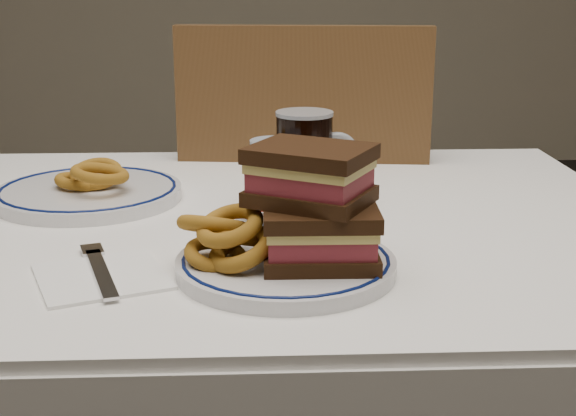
{
  "coord_description": "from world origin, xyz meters",
  "views": [
    {
      "loc": [
        0.07,
        -1.09,
        1.09
      ],
      "look_at": [
        0.11,
        -0.17,
        0.81
      ],
      "focal_mm": 50.0,
      "sensor_mm": 36.0,
      "label": 1
    }
  ],
  "objects_px": {
    "far_plate": "(89,193)",
    "main_plate": "(286,264)",
    "reuben_sandwich": "(315,205)",
    "beer_mug": "(306,158)",
    "chair_far": "(305,246)"
  },
  "relations": [
    {
      "from": "main_plate",
      "to": "reuben_sandwich",
      "type": "bearing_deg",
      "value": -14.53
    },
    {
      "from": "chair_far",
      "to": "far_plate",
      "type": "distance_m",
      "value": 0.56
    },
    {
      "from": "chair_far",
      "to": "far_plate",
      "type": "height_order",
      "value": "chair_far"
    },
    {
      "from": "beer_mug",
      "to": "main_plate",
      "type": "bearing_deg",
      "value": -98.51
    },
    {
      "from": "reuben_sandwich",
      "to": "far_plate",
      "type": "relative_size",
      "value": 0.57
    },
    {
      "from": "far_plate",
      "to": "reuben_sandwich",
      "type": "bearing_deg",
      "value": -45.68
    },
    {
      "from": "far_plate",
      "to": "beer_mug",
      "type": "bearing_deg",
      "value": -6.86
    },
    {
      "from": "reuben_sandwich",
      "to": "beer_mug",
      "type": "height_order",
      "value": "reuben_sandwich"
    },
    {
      "from": "main_plate",
      "to": "far_plate",
      "type": "bearing_deg",
      "value": 131.96
    },
    {
      "from": "chair_far",
      "to": "main_plate",
      "type": "xyz_separation_m",
      "value": [
        -0.07,
        -0.69,
        0.22
      ]
    },
    {
      "from": "far_plate",
      "to": "main_plate",
      "type": "bearing_deg",
      "value": -48.04
    },
    {
      "from": "chair_far",
      "to": "far_plate",
      "type": "bearing_deg",
      "value": -133.88
    },
    {
      "from": "reuben_sandwich",
      "to": "beer_mug",
      "type": "distance_m",
      "value": 0.29
    },
    {
      "from": "reuben_sandwich",
      "to": "beer_mug",
      "type": "relative_size",
      "value": 1.15
    },
    {
      "from": "beer_mug",
      "to": "far_plate",
      "type": "xyz_separation_m",
      "value": [
        -0.33,
        0.04,
        -0.06
      ]
    }
  ]
}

